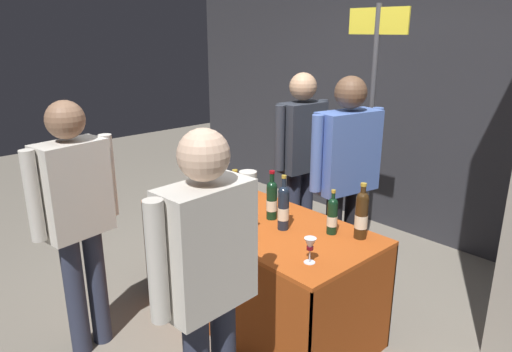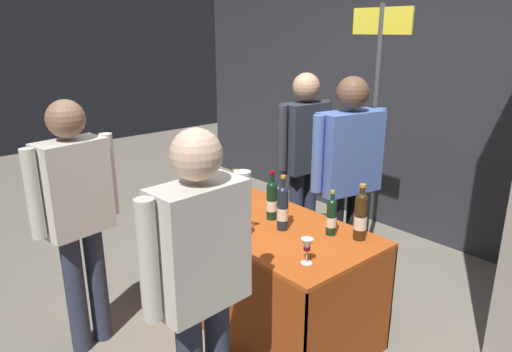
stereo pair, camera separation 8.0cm
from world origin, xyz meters
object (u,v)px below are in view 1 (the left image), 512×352
object	(u,v)px
wine_glass_near_taster	(192,185)
taster_foreground_right	(76,210)
vendor_presenter	(346,167)
wine_glass_mid	(310,245)
wine_glass_near_vendor	(198,198)
booth_signpost	(371,111)
tasting_table	(256,248)
featured_wine_bottle	(362,214)
flower_vase	(243,219)
display_bottle_0	(283,207)

from	to	relation	value
wine_glass_near_taster	taster_foreground_right	size ratio (longest dim) A/B	0.08
vendor_presenter	taster_foreground_right	size ratio (longest dim) A/B	1.04
taster_foreground_right	wine_glass_mid	bearing A→B (deg)	-63.31
wine_glass_near_vendor	booth_signpost	distance (m)	1.56
wine_glass_near_taster	taster_foreground_right	bearing A→B (deg)	-79.78
tasting_table	wine_glass_mid	world-z (taller)	wine_glass_mid
featured_wine_bottle	wine_glass_near_vendor	size ratio (longest dim) A/B	2.43
taster_foreground_right	featured_wine_bottle	bearing A→B (deg)	-50.37
wine_glass_near_vendor	flower_vase	size ratio (longest dim) A/B	0.35
wine_glass_near_taster	vendor_presenter	distance (m)	1.15
featured_wine_bottle	booth_signpost	world-z (taller)	booth_signpost
tasting_table	wine_glass_near_vendor	distance (m)	0.52
wine_glass_mid	wine_glass_near_taster	xyz separation A→B (m)	(-1.29, 0.13, -0.01)
featured_wine_bottle	wine_glass_near_taster	bearing A→B (deg)	-165.41
wine_glass_near_vendor	vendor_presenter	xyz separation A→B (m)	(0.53, 0.94, 0.15)
vendor_presenter	tasting_table	bearing A→B (deg)	-4.08
wine_glass_mid	booth_signpost	size ratio (longest dim) A/B	0.07
wine_glass_mid	booth_signpost	distance (m)	1.62
featured_wine_bottle	vendor_presenter	bearing A→B (deg)	135.59
booth_signpost	flower_vase	bearing A→B (deg)	-85.22
wine_glass_near_vendor	booth_signpost	xyz separation A→B (m)	(0.38, 1.44, 0.49)
display_bottle_0	taster_foreground_right	distance (m)	1.24
featured_wine_bottle	display_bottle_0	xyz separation A→B (m)	(-0.41, -0.25, -0.00)
vendor_presenter	booth_signpost	xyz separation A→B (m)	(-0.15, 0.50, 0.33)
display_bottle_0	wine_glass_near_taster	world-z (taller)	display_bottle_0
wine_glass_near_taster	display_bottle_0	bearing A→B (deg)	5.36
wine_glass_near_vendor	wine_glass_near_taster	xyz separation A→B (m)	(-0.29, 0.15, -0.01)
featured_wine_bottle	taster_foreground_right	size ratio (longest dim) A/B	0.22
featured_wine_bottle	booth_signpost	distance (m)	1.21
tasting_table	featured_wine_bottle	xyz separation A→B (m)	(0.65, 0.27, 0.38)
wine_glass_near_taster	vendor_presenter	world-z (taller)	vendor_presenter
booth_signpost	tasting_table	bearing A→B (deg)	-91.80
wine_glass_mid	vendor_presenter	bearing A→B (deg)	116.76
wine_glass_near_vendor	taster_foreground_right	xyz separation A→B (m)	(-0.12, -0.79, 0.09)
wine_glass_near_taster	flower_vase	size ratio (longest dim) A/B	0.32
tasting_table	booth_signpost	distance (m)	1.46
wine_glass_near_vendor	display_bottle_0	bearing A→B (deg)	21.97
wine_glass_near_taster	taster_foreground_right	world-z (taller)	taster_foreground_right
wine_glass_mid	display_bottle_0	bearing A→B (deg)	152.41
display_bottle_0	vendor_presenter	xyz separation A→B (m)	(-0.05, 0.70, 0.11)
display_bottle_0	wine_glass_mid	bearing A→B (deg)	-27.59
tasting_table	wine_glass_near_vendor	size ratio (longest dim) A/B	11.64
wine_glass_mid	vendor_presenter	distance (m)	1.04
display_bottle_0	taster_foreground_right	size ratio (longest dim) A/B	0.23
wine_glass_mid	wine_glass_near_taster	bearing A→B (deg)	174.11
display_bottle_0	wine_glass_mid	xyz separation A→B (m)	(0.41, -0.21, -0.05)
featured_wine_bottle	flower_vase	size ratio (longest dim) A/B	0.86
vendor_presenter	taster_foreground_right	bearing A→B (deg)	-10.05
taster_foreground_right	flower_vase	bearing A→B (deg)	-48.64
display_bottle_0	tasting_table	bearing A→B (deg)	-176.90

